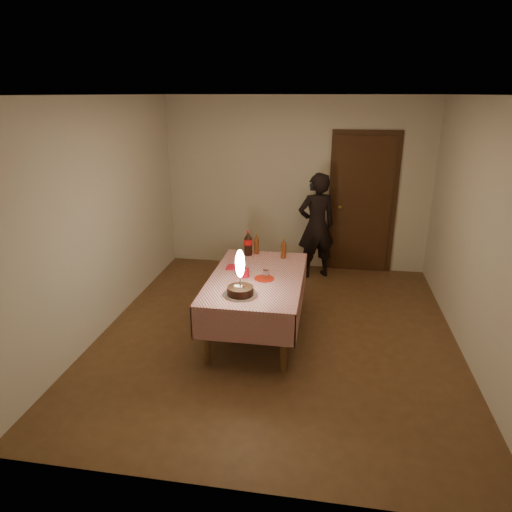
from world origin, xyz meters
name	(u,v)px	position (x,y,z in m)	size (l,w,h in m)	color
ground	(277,333)	(0.00, 0.00, 0.00)	(4.00, 4.50, 0.01)	brown
room_shell	(284,190)	(0.03, 0.08, 1.65)	(4.04, 4.54, 2.62)	beige
dining_table	(257,284)	(-0.24, 0.00, 0.60)	(1.02, 1.72, 0.69)	brown
birthday_cake	(240,284)	(-0.33, -0.51, 0.81)	(0.33, 0.33, 0.48)	white
red_plate	(264,278)	(-0.15, -0.06, 0.70)	(0.22, 0.22, 0.01)	#B21D0C
red_cup	(245,273)	(-0.36, -0.04, 0.74)	(0.08, 0.08, 0.10)	#B60C1B
clear_cup	(266,274)	(-0.13, -0.03, 0.74)	(0.07, 0.07, 0.09)	silver
napkin_stack	(233,267)	(-0.55, 0.21, 0.70)	(0.15, 0.15, 0.02)	red
cola_bottle	(248,243)	(-0.46, 0.69, 0.84)	(0.10, 0.10, 0.32)	black
amber_bottle_left	(256,245)	(-0.37, 0.76, 0.81)	(0.06, 0.06, 0.25)	#612B10
amber_bottle_right	(284,249)	(-0.01, 0.65, 0.81)	(0.06, 0.06, 0.25)	#612B10
photographer	(316,226)	(0.34, 1.85, 0.78)	(0.67, 0.57, 1.56)	black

